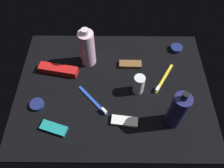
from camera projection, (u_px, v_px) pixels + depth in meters
The scene contains 12 objects.
ground_plane at pixel (112, 89), 97.24cm from camera, with size 84.00×64.00×1.20cm, color black.
lotion_bottle at pixel (176, 111), 80.27cm from camera, with size 6.38×6.38×20.84cm.
bodywash_bottle at pixel (86, 48), 97.52cm from camera, with size 6.86×6.86×19.92cm.
deodorant_stick at pixel (138, 84), 92.18cm from camera, with size 4.63×4.63×9.28cm, color silver.
toothbrush_blue at pixel (93, 101), 92.27cm from camera, with size 13.06×14.07×2.10cm.
toothbrush_yellow at pixel (162, 80), 98.46cm from camera, with size 10.30×16.05×2.10cm.
toothpaste_box_red at pixel (57, 70), 100.29cm from camera, with size 17.60×4.40×3.20cm, color red.
snack_bar_teal at pixel (52, 128), 85.50cm from camera, with size 10.40×4.00×1.50cm, color teal.
snack_bar_white at pixel (123, 121), 87.13cm from camera, with size 10.40×4.00×1.50cm, color white.
snack_bar_brown at pixel (129, 64), 103.16cm from camera, with size 10.40×4.00×1.50cm, color brown.
cream_tin_left at pixel (36, 104), 91.22cm from camera, with size 5.88×5.88×1.62cm, color navy.
cream_tin_right at pixel (175, 48), 108.51cm from camera, with size 5.81×5.81×1.88cm, color navy.
Camera 1 is at (-0.48, 52.41, 81.34)cm, focal length 35.40 mm.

